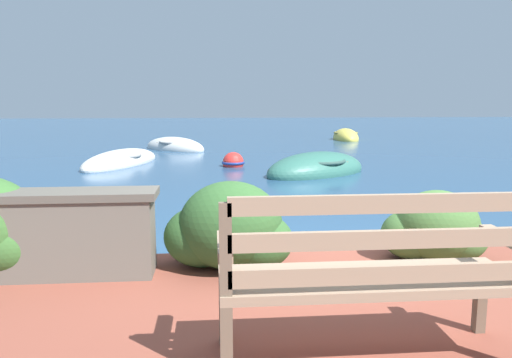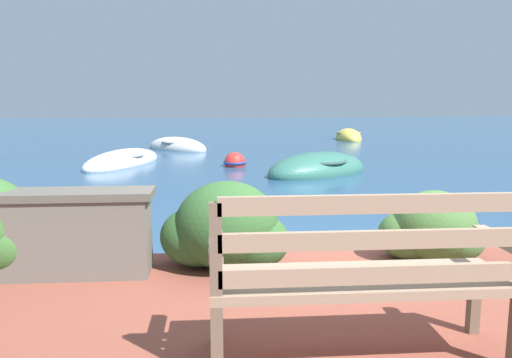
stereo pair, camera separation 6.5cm
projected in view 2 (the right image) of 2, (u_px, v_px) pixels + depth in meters
name	position (u px, v px, depth m)	size (l,w,h in m)	color
ground_plane	(311.00, 273.00, 4.63)	(80.00, 80.00, 0.00)	navy
park_bench	(363.00, 273.00, 2.57)	(1.58, 0.48, 0.93)	brown
stone_wall	(39.00, 233.00, 3.87)	(1.77, 0.39, 0.68)	#666056
hedge_clump_left	(225.00, 230.00, 4.07)	(1.06, 0.76, 0.72)	#2D5628
hedge_clump_centre	(432.00, 230.00, 4.27)	(0.89, 0.64, 0.61)	#426B33
rowboat_nearest	(318.00, 171.00, 10.77)	(2.88, 2.50, 0.83)	#336B5B
rowboat_mid	(123.00, 162.00, 12.35)	(2.02, 3.24, 0.65)	silver
rowboat_far	(177.00, 148.00, 15.98)	(2.44, 2.40, 0.71)	silver
rowboat_outer	(348.00, 138.00, 19.94)	(1.11, 2.30, 0.79)	#DBC64C
mooring_buoy	(235.00, 163.00, 11.99)	(0.56, 0.56, 0.51)	red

